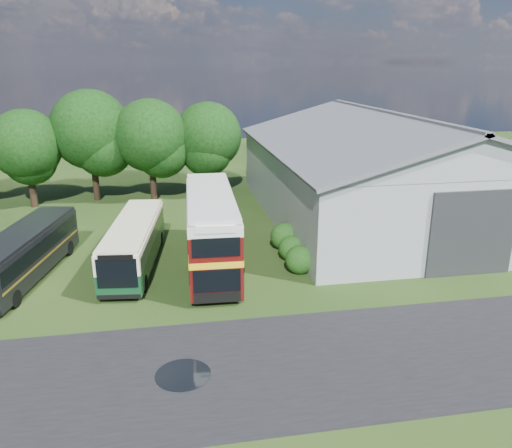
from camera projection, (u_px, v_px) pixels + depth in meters
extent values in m
plane|color=black|center=(214.00, 333.00, 22.59)|extent=(120.00, 120.00, 0.00)
cube|color=black|center=(295.00, 364.00, 20.28)|extent=(60.00, 8.00, 0.02)
cylinder|color=black|center=(183.00, 375.00, 19.53)|extent=(2.20, 2.20, 0.01)
cube|color=gray|center=(383.00, 181.00, 39.23)|extent=(18.00, 24.00, 5.50)
cube|color=#2D3033|center=(472.00, 234.00, 27.99)|extent=(5.20, 0.18, 5.00)
cylinder|color=black|center=(32.00, 189.00, 41.94)|extent=(0.56, 0.56, 3.06)
sphere|color=black|center=(26.00, 145.00, 40.79)|extent=(5.78, 5.78, 5.78)
cylinder|color=black|center=(96.00, 180.00, 43.91)|extent=(0.56, 0.56, 3.60)
sphere|color=black|center=(90.00, 130.00, 42.56)|extent=(6.80, 6.80, 6.80)
cylinder|color=black|center=(153.00, 182.00, 43.86)|extent=(0.56, 0.56, 3.31)
sphere|color=black|center=(150.00, 136.00, 42.61)|extent=(6.26, 6.26, 6.26)
cylinder|color=black|center=(209.00, 179.00, 45.47)|extent=(0.56, 0.56, 3.17)
sphere|color=black|center=(208.00, 136.00, 44.27)|extent=(5.98, 5.98, 5.98)
sphere|color=#194714|center=(299.00, 272.00, 29.14)|extent=(1.70, 1.70, 1.70)
sphere|color=#194714|center=(291.00, 259.00, 31.01)|extent=(1.60, 1.60, 1.60)
sphere|color=#194714|center=(284.00, 248.00, 32.89)|extent=(1.80, 1.80, 1.80)
cube|color=#0F371E|center=(134.00, 242.00, 29.57)|extent=(3.49, 10.30, 2.51)
cube|color=#480C0A|center=(211.00, 228.00, 29.10)|extent=(3.17, 10.78, 4.27)
cube|color=black|center=(24.00, 252.00, 27.90)|extent=(4.27, 10.40, 2.52)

